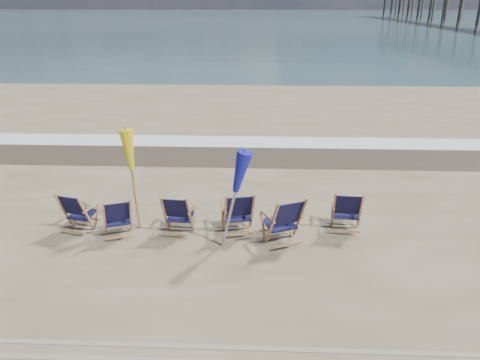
{
  "coord_description": "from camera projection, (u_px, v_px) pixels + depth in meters",
  "views": [
    {
      "loc": [
        0.43,
        -7.6,
        4.69
      ],
      "look_at": [
        0.0,
        2.2,
        0.9
      ],
      "focal_mm": 35.0,
      "sensor_mm": 36.0,
      "label": 1
    }
  ],
  "objects": [
    {
      "name": "beach_chair_5",
      "position": [
        360.0,
        212.0,
        9.86
      ],
      "size": [
        0.7,
        0.78,
        0.99
      ],
      "primitive_type": null,
      "rotation": [
        0.0,
        0.0,
        3.04
      ],
      "color": "#131235",
      "rests_on": "ground"
    },
    {
      "name": "umbrella_yellow",
      "position": [
        131.0,
        155.0,
        9.74
      ],
      "size": [
        0.3,
        0.3,
        2.19
      ],
      "color": "#AC7B4D",
      "rests_on": "ground"
    },
    {
      "name": "beach_chair_0",
      "position": [
        85.0,
        214.0,
        9.81
      ],
      "size": [
        0.78,
        0.83,
        0.97
      ],
      "primitive_type": null,
      "rotation": [
        0.0,
        0.0,
        2.89
      ],
      "color": "#131235",
      "rests_on": "ground"
    },
    {
      "name": "ocean",
      "position": [
        260.0,
        18.0,
        128.08
      ],
      "size": [
        400.0,
        400.0,
        0.0
      ],
      "primitive_type": "plane",
      "color": "#3A5B61",
      "rests_on": "ground"
    },
    {
      "name": "umbrella_blue",
      "position": [
        232.0,
        174.0,
        8.88
      ],
      "size": [
        0.3,
        0.3,
        2.12
      ],
      "color": "#A5A5AD",
      "rests_on": "ground"
    },
    {
      "name": "wet_sand_strip",
      "position": [
        246.0,
        155.0,
        15.13
      ],
      "size": [
        200.0,
        2.6,
        0.0
      ],
      "primitive_type": "cube",
      "color": "#42362A",
      "rests_on": "ground"
    },
    {
      "name": "beach_chair_4",
      "position": [
        300.0,
        219.0,
        9.43
      ],
      "size": [
        0.97,
        1.02,
        1.11
      ],
      "primitive_type": null,
      "rotation": [
        0.0,
        0.0,
        3.57
      ],
      "color": "#131235",
      "rests_on": "ground"
    },
    {
      "name": "beach_chair_3",
      "position": [
        252.0,
        213.0,
        9.81
      ],
      "size": [
        0.8,
        0.86,
        1.03
      ],
      "primitive_type": null,
      "rotation": [
        0.0,
        0.0,
        3.35
      ],
      "color": "#131235",
      "rests_on": "ground"
    },
    {
      "name": "beach_chair_2",
      "position": [
        190.0,
        216.0,
        9.75
      ],
      "size": [
        0.68,
        0.75,
        0.96
      ],
      "primitive_type": null,
      "rotation": [
        0.0,
        0.0,
        3.04
      ],
      "color": "#131235",
      "rests_on": "ground"
    },
    {
      "name": "beach_chair_1",
      "position": [
        131.0,
        217.0,
        9.74
      ],
      "size": [
        0.8,
        0.84,
        0.93
      ],
      "primitive_type": null,
      "rotation": [
        0.0,
        0.0,
        3.5
      ],
      "color": "#131235",
      "rests_on": "ground"
    },
    {
      "name": "surf_foam",
      "position": [
        248.0,
        142.0,
        16.52
      ],
      "size": [
        200.0,
        1.4,
        0.01
      ],
      "primitive_type": "cube",
      "color": "silver",
      "rests_on": "ground"
    }
  ]
}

